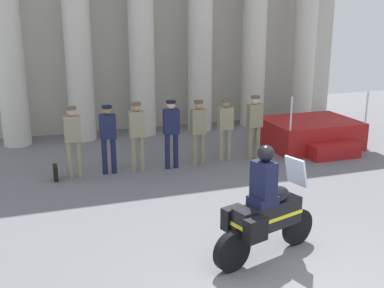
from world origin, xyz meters
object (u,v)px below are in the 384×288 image
at_px(reviewing_stand, 311,134).
at_px(officer_in_row_3, 171,129).
at_px(officer_in_row_2, 137,131).
at_px(officer_in_row_0, 73,137).
at_px(officer_in_row_6, 255,122).
at_px(briefcase_on_ground, 56,173).
at_px(motorcycle_with_rider, 265,212).
at_px(officer_in_row_1, 108,134).
at_px(officer_in_row_4, 198,128).
at_px(officer_in_row_5, 225,125).

xyz_separation_m(reviewing_stand, officer_in_row_3, (-4.40, -0.53, 0.64)).
bearing_deg(officer_in_row_2, officer_in_row_0, 3.06).
xyz_separation_m(officer_in_row_3, officer_in_row_6, (2.28, -0.01, -0.01)).
distance_m(officer_in_row_2, briefcase_on_ground, 2.15).
height_order(officer_in_row_2, motorcycle_with_rider, motorcycle_with_rider).
bearing_deg(officer_in_row_1, motorcycle_with_rider, 110.55).
xyz_separation_m(officer_in_row_0, briefcase_on_ground, (-0.45, -0.01, -0.84)).
xyz_separation_m(officer_in_row_1, officer_in_row_2, (0.70, -0.02, 0.02)).
bearing_deg(officer_in_row_2, officer_in_row_4, -179.80).
height_order(officer_in_row_1, officer_in_row_4, officer_in_row_1).
xyz_separation_m(officer_in_row_4, officer_in_row_5, (0.78, 0.11, -0.02)).
distance_m(officer_in_row_1, briefcase_on_ground, 1.52).
distance_m(officer_in_row_3, motorcycle_with_rider, 4.81).
distance_m(officer_in_row_2, motorcycle_with_rider, 4.98).
relative_size(reviewing_stand, officer_in_row_1, 1.51).
bearing_deg(officer_in_row_3, officer_in_row_1, -1.68).
bearing_deg(motorcycle_with_rider, officer_in_row_1, 91.94).
bearing_deg(officer_in_row_1, briefcase_on_ground, 4.52).
xyz_separation_m(officer_in_row_1, briefcase_on_ground, (-1.28, -0.06, -0.82)).
xyz_separation_m(officer_in_row_3, motorcycle_with_rider, (0.09, -4.81, -0.23)).
relative_size(reviewing_stand, officer_in_row_2, 1.49).
xyz_separation_m(officer_in_row_2, motorcycle_with_rider, (0.94, -4.89, -0.22)).
relative_size(officer_in_row_2, officer_in_row_3, 0.99).
xyz_separation_m(officer_in_row_4, officer_in_row_6, (1.55, -0.05, 0.03)).
relative_size(officer_in_row_0, officer_in_row_1, 1.02).
bearing_deg(officer_in_row_1, officer_in_row_2, -179.45).
height_order(reviewing_stand, briefcase_on_ground, reviewing_stand).
height_order(officer_in_row_6, motorcycle_with_rider, motorcycle_with_rider).
distance_m(officer_in_row_0, motorcycle_with_rider, 5.46).
height_order(reviewing_stand, motorcycle_with_rider, motorcycle_with_rider).
bearing_deg(briefcase_on_ground, officer_in_row_1, 2.53).
height_order(officer_in_row_0, officer_in_row_1, officer_in_row_0).
relative_size(officer_in_row_5, motorcycle_with_rider, 0.81).
bearing_deg(officer_in_row_5, reviewing_stand, -170.29).
bearing_deg(officer_in_row_6, motorcycle_with_rider, 67.46).
bearing_deg(officer_in_row_0, briefcase_on_ground, 3.28).
height_order(officer_in_row_0, officer_in_row_5, officer_in_row_0).
relative_size(reviewing_stand, officer_in_row_3, 1.47).
distance_m(officer_in_row_0, officer_in_row_2, 1.53).
relative_size(officer_in_row_2, officer_in_row_5, 1.04).
bearing_deg(officer_in_row_3, briefcase_on_ground, 1.11).
height_order(officer_in_row_1, officer_in_row_2, officer_in_row_2).
distance_m(officer_in_row_1, officer_in_row_3, 1.56).
relative_size(reviewing_stand, officer_in_row_6, 1.49).
height_order(officer_in_row_3, motorcycle_with_rider, motorcycle_with_rider).
height_order(officer_in_row_4, officer_in_row_6, officer_in_row_6).
bearing_deg(officer_in_row_0, officer_in_row_4, -178.39).
relative_size(officer_in_row_6, motorcycle_with_rider, 0.85).
height_order(officer_in_row_3, officer_in_row_4, officer_in_row_3).
xyz_separation_m(officer_in_row_0, officer_in_row_1, (0.83, 0.05, -0.02)).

